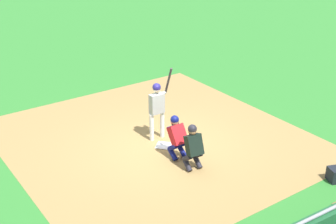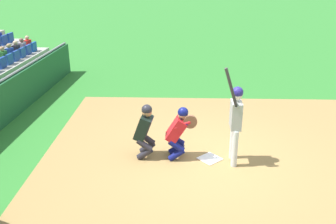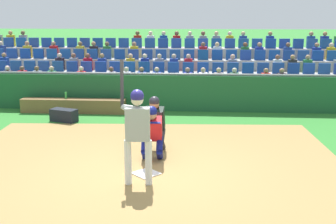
{
  "view_description": "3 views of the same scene",
  "coord_description": "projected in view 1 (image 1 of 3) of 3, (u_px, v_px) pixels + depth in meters",
  "views": [
    {
      "loc": [
        -6.27,
        -10.1,
        6.49
      ],
      "look_at": [
        0.09,
        -0.08,
        1.1
      ],
      "focal_mm": 49.25,
      "sensor_mm": 36.0,
      "label": 1
    },
    {
      "loc": [
        7.63,
        -0.33,
        4.21
      ],
      "look_at": [
        -0.52,
        -1.0,
        0.92
      ],
      "focal_mm": 40.15,
      "sensor_mm": 36.0,
      "label": 2
    },
    {
      "loc": [
        -1.0,
        7.81,
        3.08
      ],
      "look_at": [
        -0.36,
        -0.97,
        1.04
      ],
      "focal_mm": 45.4,
      "sensor_mm": 36.0,
      "label": 3
    }
  ],
  "objects": [
    {
      "name": "home_plate_marker",
      "position": [
        164.0,
        145.0,
        13.5
      ],
      "size": [
        0.62,
        0.62,
        0.02
      ],
      "primitive_type": "cube",
      "rotation": [
        0.0,
        0.0,
        0.79
      ],
      "color": "white",
      "rests_on": "infield_dirt_patch"
    },
    {
      "name": "batter_at_plate",
      "position": [
        157.0,
        105.0,
        13.48
      ],
      "size": [
        0.61,
        0.45,
        2.27
      ],
      "color": "silver",
      "rests_on": "ground_plane"
    },
    {
      "name": "ground_plane",
      "position": [
        164.0,
        146.0,
        13.51
      ],
      "size": [
        160.0,
        160.0,
        0.0
      ],
      "primitive_type": "plane",
      "color": "#2E7A2D"
    },
    {
      "name": "infield_dirt_patch",
      "position": [
        155.0,
        139.0,
        13.89
      ],
      "size": [
        8.72,
        9.12,
        0.01
      ],
      "primitive_type": "cube",
      "rotation": [
        0.0,
        0.0,
        0.05
      ],
      "color": "#997946",
      "rests_on": "ground_plane"
    },
    {
      "name": "home_plate_umpire",
      "position": [
        193.0,
        145.0,
        12.06
      ],
      "size": [
        0.48,
        0.48,
        1.3
      ],
      "color": "#25232C",
      "rests_on": "ground_plane"
    },
    {
      "name": "catcher_crouching",
      "position": [
        177.0,
        134.0,
        12.65
      ],
      "size": [
        0.48,
        0.72,
        1.25
      ],
      "color": "navy",
      "rests_on": "ground_plane"
    }
  ]
}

